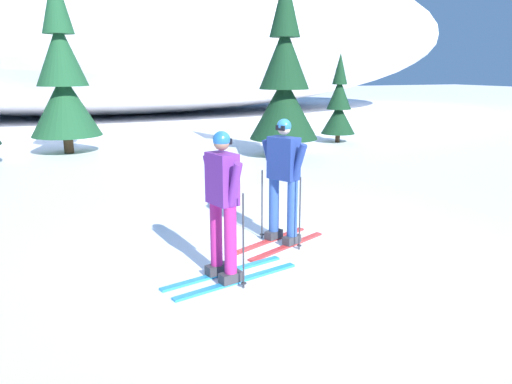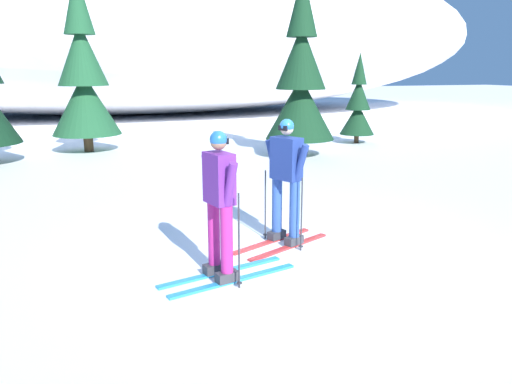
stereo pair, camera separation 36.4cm
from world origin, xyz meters
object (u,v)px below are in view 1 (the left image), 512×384
(skier_purple_jacket, at_px, (223,205))
(pine_tree_center_right, at_px, (284,82))
(skier_navy_jacket, at_px, (283,178))
(pine_tree_far_right, at_px, (339,106))
(pine_tree_center_left, at_px, (63,78))

(skier_purple_jacket, height_order, pine_tree_center_right, pine_tree_center_right)
(skier_navy_jacket, distance_m, pine_tree_far_right, 10.84)
(pine_tree_center_left, distance_m, pine_tree_center_right, 6.60)
(pine_tree_far_right, bearing_deg, skier_purple_jacket, -127.86)
(skier_purple_jacket, height_order, pine_tree_far_right, pine_tree_far_right)
(pine_tree_center_left, bearing_deg, pine_tree_center_right, -26.89)
(pine_tree_center_left, bearing_deg, pine_tree_far_right, -7.18)
(pine_tree_center_left, bearing_deg, skier_purple_jacket, -83.04)
(pine_tree_center_right, bearing_deg, skier_navy_jacket, -115.60)
(skier_purple_jacket, height_order, pine_tree_center_left, pine_tree_center_left)
(skier_navy_jacket, distance_m, pine_tree_center_right, 7.77)
(pine_tree_center_left, xyz_separation_m, pine_tree_far_right, (8.90, -1.12, -0.97))
(skier_purple_jacket, bearing_deg, skier_navy_jacket, 37.43)
(pine_tree_center_left, relative_size, pine_tree_far_right, 1.75)
(skier_purple_jacket, distance_m, pine_tree_center_left, 11.02)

